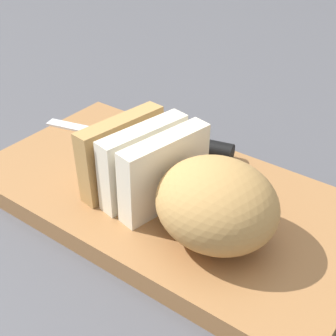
% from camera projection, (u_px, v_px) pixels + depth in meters
% --- Properties ---
extents(ground_plane, '(3.00, 3.00, 0.00)m').
position_uv_depth(ground_plane, '(168.00, 206.00, 0.57)').
color(ground_plane, '#4C4C51').
extents(cutting_board, '(0.46, 0.25, 0.02)m').
position_uv_depth(cutting_board, '(168.00, 198.00, 0.57)').
color(cutting_board, '#9E6B3D').
rests_on(cutting_board, ground_plane).
extents(bread_loaf, '(0.22, 0.13, 0.08)m').
position_uv_depth(bread_loaf, '(189.00, 188.00, 0.49)').
color(bread_loaf, tan).
rests_on(bread_loaf, cutting_board).
extents(bread_knife, '(0.26, 0.09, 0.02)m').
position_uv_depth(bread_knife, '(185.00, 145.00, 0.63)').
color(bread_knife, silver).
rests_on(bread_knife, cutting_board).
extents(crumb_near_knife, '(0.00, 0.00, 0.00)m').
position_uv_depth(crumb_near_knife, '(194.00, 223.00, 0.51)').
color(crumb_near_knife, '#996633').
rests_on(crumb_near_knife, cutting_board).
extents(crumb_near_loaf, '(0.00, 0.00, 0.00)m').
position_uv_depth(crumb_near_loaf, '(188.00, 179.00, 0.57)').
color(crumb_near_loaf, '#996633').
rests_on(crumb_near_loaf, cutting_board).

